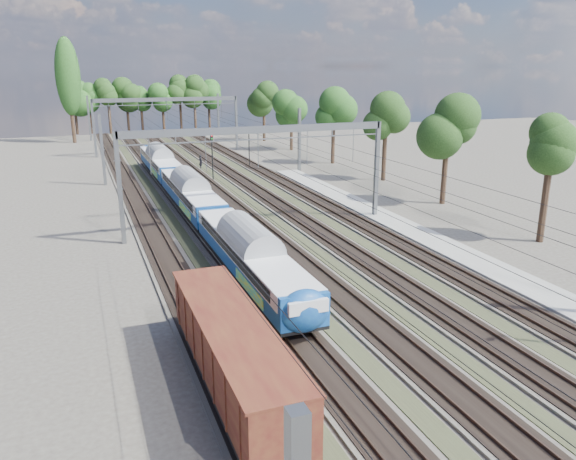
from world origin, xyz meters
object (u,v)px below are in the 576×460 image
object	(u,v)px
emu_train	(191,190)
signal_near	(212,152)
signal_far	(249,142)
worker	(201,162)
freight_boxcar	(233,351)

from	to	relation	value
emu_train	signal_near	size ratio (longest dim) A/B	10.28
emu_train	signal_far	size ratio (longest dim) A/B	10.15
emu_train	worker	bearing A→B (deg)	75.86
freight_boxcar	worker	bearing A→B (deg)	79.18
emu_train	signal_far	xyz separation A→B (m)	(12.77, 22.84, 1.28)
emu_train	signal_near	bearing A→B (deg)	69.61
signal_far	worker	bearing A→B (deg)	167.89
emu_train	signal_near	xyz separation A→B (m)	(5.84, 15.72, 1.23)
worker	signal_near	xyz separation A→B (m)	(-0.46, -9.30, 2.71)
worker	signal_far	bearing A→B (deg)	-122.89
worker	signal_far	size ratio (longest dim) A/B	0.32
emu_train	signal_near	distance (m)	16.82
worker	signal_far	distance (m)	7.36
signal_near	signal_far	xyz separation A→B (m)	(6.93, 7.11, 0.05)
signal_near	worker	bearing A→B (deg)	91.16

